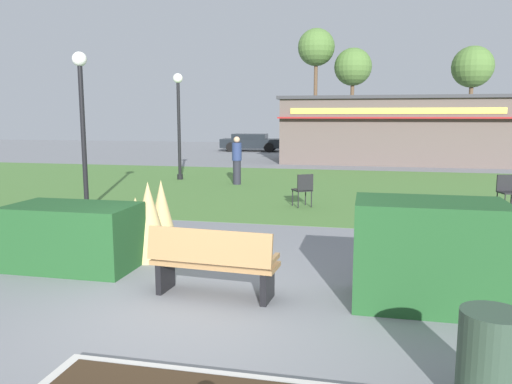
% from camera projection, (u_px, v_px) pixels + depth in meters
% --- Properties ---
extents(ground_plane, '(80.00, 80.00, 0.00)m').
position_uv_depth(ground_plane, '(184.00, 310.00, 6.26)').
color(ground_plane, slate).
extents(lawn_patch, '(36.00, 12.00, 0.01)m').
position_uv_depth(lawn_patch, '(300.00, 187.00, 17.00)').
color(lawn_patch, '#4C7A38').
rests_on(lawn_patch, ground_plane).
extents(park_bench, '(1.73, 0.64, 0.95)m').
position_uv_depth(park_bench, '(213.00, 262.00, 6.63)').
color(park_bench, '#9E7547').
rests_on(park_bench, ground_plane).
extents(hedge_left, '(1.98, 1.10, 1.01)m').
position_uv_depth(hedge_left, '(73.00, 237.00, 7.94)').
color(hedge_left, '#1E4C23').
rests_on(hedge_left, ground_plane).
extents(hedge_right, '(1.83, 1.10, 1.35)m').
position_uv_depth(hedge_right, '(428.00, 254.00, 6.33)').
color(hedge_right, '#1E4C23').
rests_on(hedge_right, ground_plane).
extents(ornamental_grass_behind_left, '(0.73, 0.73, 1.31)m').
position_uv_depth(ornamental_grass_behind_left, '(149.00, 221.00, 8.40)').
color(ornamental_grass_behind_left, tan).
rests_on(ornamental_grass_behind_left, ground_plane).
extents(ornamental_grass_behind_right, '(0.63, 0.63, 1.28)m').
position_uv_depth(ornamental_grass_behind_right, '(162.00, 216.00, 8.92)').
color(ornamental_grass_behind_right, tan).
rests_on(ornamental_grass_behind_right, ground_plane).
extents(ornamental_grass_behind_center, '(0.79, 0.79, 1.01)m').
position_uv_depth(ornamental_grass_behind_center, '(136.00, 226.00, 8.69)').
color(ornamental_grass_behind_center, tan).
rests_on(ornamental_grass_behind_center, ground_plane).
extents(lamppost_mid, '(0.36, 0.36, 3.97)m').
position_uv_depth(lamppost_mid, '(82.00, 111.00, 12.60)').
color(lamppost_mid, black).
rests_on(lamppost_mid, ground_plane).
extents(lamppost_far, '(0.36, 0.36, 3.97)m').
position_uv_depth(lamppost_far, '(179.00, 113.00, 18.84)').
color(lamppost_far, black).
rests_on(lamppost_far, ground_plane).
extents(trash_bin, '(0.52, 0.52, 0.83)m').
position_uv_depth(trash_bin, '(490.00, 361.00, 4.09)').
color(trash_bin, '#2D4233').
rests_on(trash_bin, ground_plane).
extents(food_kiosk, '(11.23, 5.31, 3.38)m').
position_uv_depth(food_kiosk, '(391.00, 130.00, 26.09)').
color(food_kiosk, '#594C47').
rests_on(food_kiosk, ground_plane).
extents(cafe_chair_west, '(0.54, 0.54, 0.89)m').
position_uv_depth(cafe_chair_west, '(507.00, 189.00, 12.97)').
color(cafe_chair_west, black).
rests_on(cafe_chair_west, ground_plane).
extents(cafe_chair_center, '(0.60, 0.60, 0.89)m').
position_uv_depth(cafe_chair_center, '(303.00, 188.00, 13.25)').
color(cafe_chair_center, black).
rests_on(cafe_chair_center, ground_plane).
extents(person_strolling, '(0.34, 0.34, 1.69)m').
position_uv_depth(person_strolling, '(237.00, 160.00, 17.69)').
color(person_strolling, '#23232D').
rests_on(person_strolling, ground_plane).
extents(parked_car_west_slot, '(4.29, 2.23, 1.20)m').
position_uv_depth(parked_car_west_slot, '(252.00, 142.00, 34.76)').
color(parked_car_west_slot, black).
rests_on(parked_car_west_slot, ground_plane).
extents(tree_left_bg, '(2.80, 2.80, 8.98)m').
position_uv_depth(tree_left_bg, '(316.00, 49.00, 38.17)').
color(tree_left_bg, brown).
rests_on(tree_left_bg, ground_plane).
extents(tree_right_bg, '(2.80, 2.80, 7.47)m').
position_uv_depth(tree_right_bg, '(353.00, 68.00, 37.76)').
color(tree_right_bg, brown).
rests_on(tree_right_bg, ground_plane).
extents(tree_center_bg, '(2.80, 2.80, 7.14)m').
position_uv_depth(tree_center_bg, '(473.00, 68.00, 34.31)').
color(tree_center_bg, brown).
rests_on(tree_center_bg, ground_plane).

